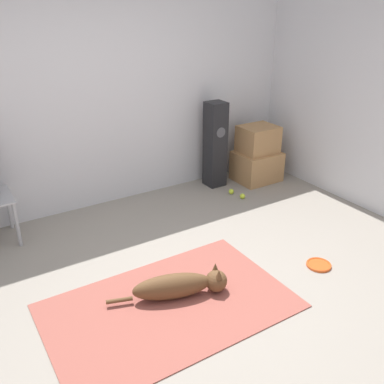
{
  "coord_description": "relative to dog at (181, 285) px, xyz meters",
  "views": [
    {
      "loc": [
        -1.58,
        -2.49,
        2.3
      ],
      "look_at": [
        0.55,
        0.93,
        0.45
      ],
      "focal_mm": 40.0,
      "sensor_mm": 36.0,
      "label": 1
    }
  ],
  "objects": [
    {
      "name": "cardboard_box_lower",
      "position": [
        2.16,
        1.63,
        0.08
      ],
      "size": [
        0.57,
        0.48,
        0.4
      ],
      "color": "#A87A4C",
      "rests_on": "ground_plane"
    },
    {
      "name": "frisbee",
      "position": [
        1.32,
        -0.29,
        -0.11
      ],
      "size": [
        0.23,
        0.23,
        0.03
      ],
      "color": "#DB511E",
      "rests_on": "ground_plane"
    },
    {
      "name": "tennis_ball_near_speaker",
      "position": [
        1.59,
        1.43,
        -0.09
      ],
      "size": [
        0.07,
        0.07,
        0.07
      ],
      "color": "#C6E033",
      "rests_on": "ground_plane"
    },
    {
      "name": "ground_plane",
      "position": [
        0.13,
        -0.02,
        -0.12
      ],
      "size": [
        12.0,
        12.0,
        0.0
      ],
      "primitive_type": "plane",
      "color": "gray"
    },
    {
      "name": "area_rug",
      "position": [
        -0.14,
        -0.06,
        -0.11
      ],
      "size": [
        1.96,
        1.23,
        0.01
      ],
      "color": "#934C42",
      "rests_on": "ground_plane"
    },
    {
      "name": "floor_speaker",
      "position": [
        1.58,
        1.8,
        0.44
      ],
      "size": [
        0.24,
        0.24,
        1.11
      ],
      "color": "black",
      "rests_on": "ground_plane"
    },
    {
      "name": "wall_back",
      "position": [
        0.13,
        2.08,
        1.16
      ],
      "size": [
        8.0,
        0.06,
        2.55
      ],
      "color": "silver",
      "rests_on": "ground_plane"
    },
    {
      "name": "dog",
      "position": [
        0.0,
        0.0,
        0.0
      ],
      "size": [
        0.98,
        0.4,
        0.24
      ],
      "color": "brown",
      "rests_on": "area_rug"
    },
    {
      "name": "cardboard_box_upper",
      "position": [
        2.17,
        1.65,
        0.45
      ],
      "size": [
        0.48,
        0.4,
        0.35
      ],
      "color": "#A87A4C",
      "rests_on": "cardboard_box_lower"
    },
    {
      "name": "tennis_ball_by_boxes",
      "position": [
        1.63,
        1.25,
        -0.09
      ],
      "size": [
        0.07,
        0.07,
        0.07
      ],
      "color": "#C6E033",
      "rests_on": "ground_plane"
    }
  ]
}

